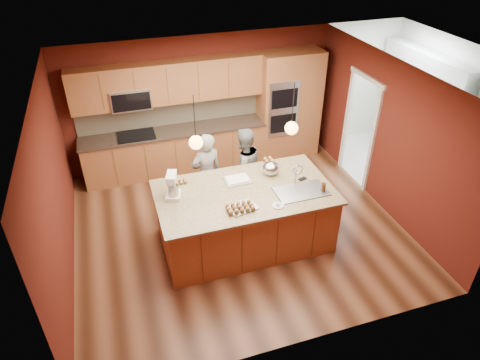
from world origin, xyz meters
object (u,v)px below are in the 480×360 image
object	(u,v)px
person_right	(243,168)
stand_mixer	(172,187)
person_left	(207,174)
mixing_bowl	(271,168)
island	(246,216)

from	to	relation	value
person_right	stand_mixer	bearing A→B (deg)	16.18
person_left	mixing_bowl	world-z (taller)	person_left
island	mixing_bowl	distance (m)	0.89
person_left	stand_mixer	size ratio (longest dim) A/B	3.88
island	person_left	xyz separation A→B (m)	(-0.38, 1.03, 0.27)
island	mixing_bowl	xyz separation A→B (m)	(0.55, 0.35, 0.61)
island	stand_mixer	size ratio (longest dim) A/B	6.83
stand_mixer	mixing_bowl	distance (m)	1.66
person_left	person_right	xyz separation A→B (m)	(0.68, 0.00, -0.01)
mixing_bowl	person_right	bearing A→B (deg)	110.16
island	mixing_bowl	size ratio (longest dim) A/B	9.99
mixing_bowl	stand_mixer	bearing A→B (deg)	-175.23
person_left	person_right	size ratio (longest dim) A/B	1.01
person_right	mixing_bowl	world-z (taller)	person_right
island	person_right	size ratio (longest dim) A/B	1.78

